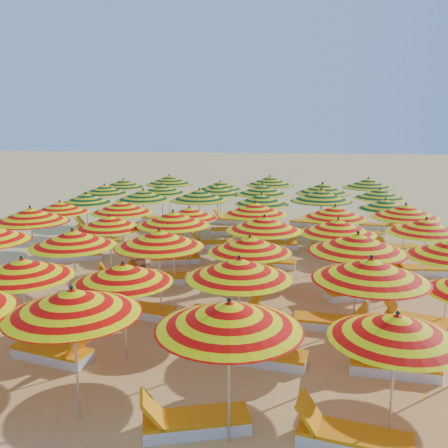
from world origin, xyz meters
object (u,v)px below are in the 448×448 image
at_px(beachgoer_b, 139,260).
at_px(umbrella_27, 255,208).
at_px(umbrella_43, 169,180).
at_px(lounger_30, 274,234).
at_px(umbrella_42, 123,183).
at_px(lounger_28, 95,227).
at_px(lounger_26, 335,247).
at_px(beachgoer_a, 229,266).
at_px(umbrella_2, 72,302).
at_px(umbrella_25, 122,207).
at_px(umbrella_46, 322,188).
at_px(lounger_15, 157,277).
at_px(lounger_32, 159,219).
at_px(lounger_5, 54,353).
at_px(umbrella_23, 426,226).
at_px(umbrella_8, 123,273).
at_px(lounger_20, 269,263).
at_px(lounger_34, 310,223).
at_px(umbrella_35, 385,204).
at_px(umbrella_37, 162,189).
at_px(lounger_2, 193,422).
at_px(umbrella_38, 218,190).
at_px(umbrella_9, 239,268).
at_px(umbrella_32, 199,195).
at_px(lounger_31, 361,235).
at_px(lounger_11, 229,312).
at_px(umbrella_20, 173,219).
at_px(umbrella_14, 159,239).
at_px(umbrella_21, 264,224).
at_px(lounger_17, 354,293).
at_px(umbrella_19, 110,222).
at_px(lounger_29, 232,231).
at_px(lounger_14, 127,280).
at_px(lounger_33, 231,220).
at_px(lounger_6, 263,356).
at_px(lounger_18, 76,255).
at_px(umbrella_29, 406,211).
at_px(umbrella_34, 321,195).
at_px(umbrella_30, 86,198).
at_px(lounger_16, 246,284).
at_px(umbrella_13, 73,238).
at_px(umbrella_33, 261,199).
at_px(umbrella_24, 60,207).
at_px(umbrella_41, 380,194).
at_px(umbrella_47, 368,183).
at_px(umbrella_31, 143,195).
at_px(lounger_21, 418,270).
at_px(lounger_7, 391,366).
at_px(lounger_13, 419,322).
at_px(umbrella_3, 229,316).
at_px(lounger_10, 140,309).
at_px(lounger_23, 161,240).
at_px(umbrella_7, 22,268).
at_px(lounger_3, 351,438).
at_px(lounger_19, 176,259).
at_px(umbrella_26, 189,213).
at_px(lounger_27, 396,249).
at_px(umbrella_44, 221,185).
at_px(lounger_24, 212,244).
at_px(lounger_22, 103,241).
at_px(umbrella_36, 105,189).
at_px(umbrella_16, 358,243).

bearing_deg(beachgoer_b, umbrella_27, -163.81).
height_order(umbrella_43, lounger_30, umbrella_43).
height_order(umbrella_42, lounger_28, umbrella_42).
xyz_separation_m(lounger_26, beachgoer_a, (-3.49, -4.87, 0.56)).
height_order(umbrella_2, lounger_30, umbrella_2).
bearing_deg(umbrella_25, umbrella_46, 43.92).
xyz_separation_m(lounger_15, lounger_32, (-2.23, 8.88, 0.00)).
distance_m(lounger_5, beachgoer_b, 5.37).
bearing_deg(umbrella_23, umbrella_8, -145.55).
distance_m(umbrella_8, lounger_20, 7.72).
bearing_deg(lounger_34, umbrella_35, -41.28).
relative_size(umbrella_37, lounger_2, 1.41).
bearing_deg(umbrella_38, umbrella_9, -79.95).
xyz_separation_m(umbrella_32, lounger_31, (6.46, 2.22, -1.91)).
relative_size(umbrella_2, lounger_11, 1.40).
bearing_deg(umbrella_20, umbrella_14, -84.35).
xyz_separation_m(umbrella_23, lounger_20, (-4.39, 2.17, -1.84)).
bearing_deg(umbrella_21, umbrella_23, 3.82).
bearing_deg(lounger_17, umbrella_9, 34.57).
xyz_separation_m(umbrella_19, lounger_29, (2.87, 7.08, -1.75)).
distance_m(lounger_14, lounger_33, 9.70).
height_order(lounger_6, lounger_20, same).
bearing_deg(lounger_18, umbrella_29, 162.58).
bearing_deg(umbrella_34, umbrella_38, 151.31).
xyz_separation_m(umbrella_30, lounger_16, (6.61, -4.34, -1.75)).
bearing_deg(umbrella_13, umbrella_30, 109.87).
distance_m(umbrella_33, lounger_15, 5.53).
height_order(umbrella_24, umbrella_41, umbrella_41).
bearing_deg(umbrella_47, lounger_6, -106.64).
bearing_deg(umbrella_47, umbrella_24, -150.38).
height_order(umbrella_31, umbrella_46, umbrella_31).
xyz_separation_m(umbrella_31, lounger_21, (9.80, -2.60, -1.86)).
xyz_separation_m(lounger_7, lounger_13, (1.09, 2.31, 0.00)).
height_order(umbrella_3, umbrella_27, umbrella_3).
bearing_deg(umbrella_29, lounger_10, -148.66).
height_order(umbrella_30, lounger_23, umbrella_30).
bearing_deg(umbrella_7, umbrella_46, 63.53).
bearing_deg(lounger_3, umbrella_20, -45.97).
height_order(lounger_17, lounger_19, same).
relative_size(umbrella_26, lounger_3, 1.37).
xyz_separation_m(umbrella_9, lounger_27, (5.02, 9.24, -1.84)).
xyz_separation_m(umbrella_23, lounger_10, (-7.50, -2.49, -1.84)).
xyz_separation_m(umbrella_44, lounger_17, (5.05, -9.65, -1.69)).
height_order(umbrella_43, lounger_24, umbrella_43).
height_order(umbrella_3, umbrella_35, umbrella_3).
bearing_deg(lounger_22, lounger_34, -160.76).
height_order(umbrella_14, lounger_31, umbrella_14).
xyz_separation_m(umbrella_36, umbrella_47, (11.53, 2.11, 0.19)).
distance_m(umbrella_9, umbrella_32, 9.44).
bearing_deg(lounger_6, umbrella_16, -126.97).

